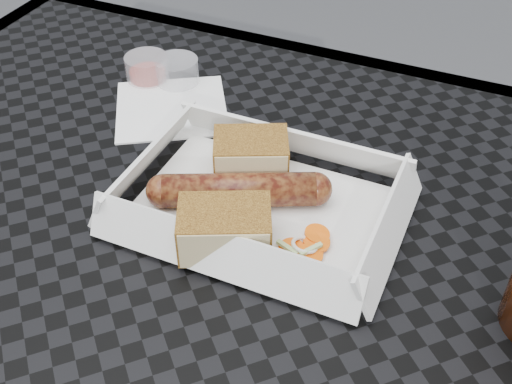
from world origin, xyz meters
TOP-DOWN VIEW (x-y plane):
  - patio_table at (0.00, 0.00)m, footprint 0.80×0.80m
  - food_tray at (0.08, 0.09)m, footprint 0.22×0.15m
  - bratwurst at (0.06, 0.08)m, footprint 0.16×0.09m
  - bread_near at (0.06, 0.12)m, footprint 0.08×0.07m
  - bread_far at (0.07, 0.03)m, footprint 0.09×0.08m
  - veg_garnish at (0.13, 0.06)m, footprint 0.03×0.03m
  - napkin at (-0.07, 0.20)m, footprint 0.16×0.16m
  - condiment_cup_sauce at (-0.13, 0.24)m, footprint 0.05×0.05m
  - condiment_cup_empty at (-0.10, 0.25)m, footprint 0.05×0.05m

SIDE VIEW (x-z plane):
  - patio_table at x=0.00m, z-range 0.30..1.04m
  - napkin at x=-0.07m, z-range 0.74..0.75m
  - food_tray at x=0.08m, z-range 0.74..0.75m
  - veg_garnish at x=0.13m, z-range 0.75..0.75m
  - condiment_cup_sauce at x=-0.13m, z-range 0.74..0.78m
  - condiment_cup_empty at x=-0.10m, z-range 0.74..0.78m
  - bratwurst at x=0.06m, z-range 0.75..0.78m
  - bread_far at x=0.07m, z-range 0.75..0.79m
  - bread_near at x=0.06m, z-range 0.75..0.79m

